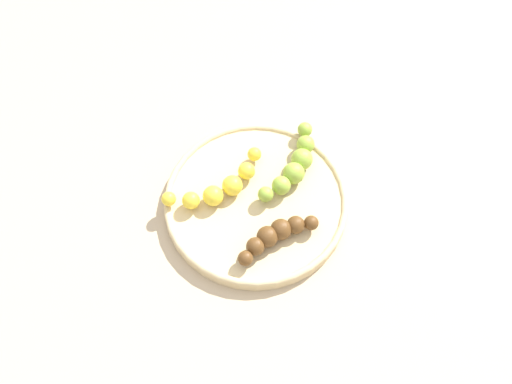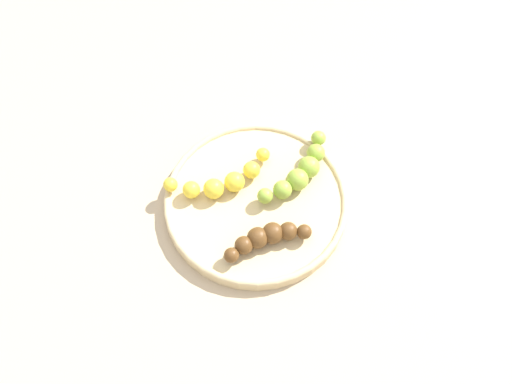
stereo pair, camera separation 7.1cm
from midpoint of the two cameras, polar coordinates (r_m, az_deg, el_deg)
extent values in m
plane|color=tan|center=(0.78, 2.59, -1.61)|extent=(2.40, 2.40, 0.00)
cylinder|color=#D1B784|center=(0.77, 2.62, -1.29)|extent=(0.27, 0.27, 0.02)
torus|color=#D1B784|center=(0.77, 2.65, -0.97)|extent=(0.27, 0.27, 0.01)
sphere|color=yellow|center=(0.76, -6.83, 0.60)|extent=(0.02, 0.02, 0.02)
sphere|color=yellow|center=(0.76, -4.51, 0.03)|extent=(0.03, 0.03, 0.03)
sphere|color=yellow|center=(0.75, -2.04, 0.14)|extent=(0.03, 0.03, 0.03)
sphere|color=yellow|center=(0.76, 0.27, 0.91)|extent=(0.03, 0.03, 0.03)
sphere|color=yellow|center=(0.77, 2.13, 2.24)|extent=(0.03, 0.03, 0.03)
sphere|color=yellow|center=(0.79, 3.35, 3.95)|extent=(0.02, 0.02, 0.02)
sphere|color=#593819|center=(0.73, 8.13, -4.61)|extent=(0.02, 0.02, 0.02)
sphere|color=#593819|center=(0.73, 6.39, -4.55)|extent=(0.03, 0.03, 0.03)
sphere|color=#593819|center=(0.72, 4.66, -4.79)|extent=(0.03, 0.03, 0.03)
sphere|color=#593819|center=(0.72, 3.01, -5.32)|extent=(0.03, 0.03, 0.03)
sphere|color=#593819|center=(0.71, 1.49, -6.15)|extent=(0.03, 0.03, 0.03)
sphere|color=#593819|center=(0.71, 0.15, -7.25)|extent=(0.02, 0.02, 0.02)
sphere|color=#8CAD38|center=(0.75, 3.70, -0.72)|extent=(0.02, 0.02, 0.02)
sphere|color=#8CAD38|center=(0.76, 5.63, 0.03)|extent=(0.03, 0.03, 0.03)
sphere|color=#8CAD38|center=(0.77, 7.25, 1.15)|extent=(0.03, 0.03, 0.03)
sphere|color=#8CAD38|center=(0.78, 8.44, 2.53)|extent=(0.03, 0.03, 0.03)
sphere|color=#8CAD38|center=(0.80, 9.17, 4.08)|extent=(0.03, 0.03, 0.03)
sphere|color=#8CAD38|center=(0.81, 9.41, 5.70)|extent=(0.02, 0.02, 0.02)
camera|label=1|loc=(0.04, -87.27, 4.71)|focal=36.21mm
camera|label=2|loc=(0.04, 92.73, -4.71)|focal=36.21mm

